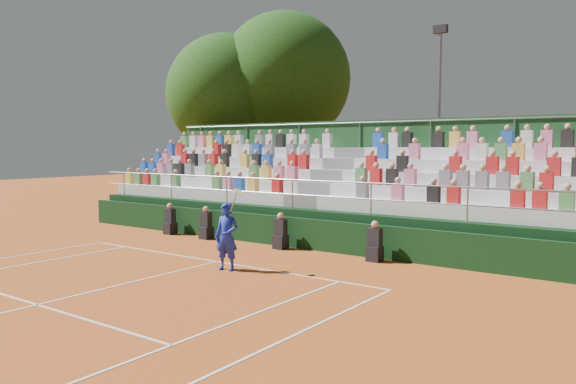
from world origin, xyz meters
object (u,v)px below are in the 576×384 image
Objects in this scene: tennis_player at (227,237)px; floodlight_mast at (439,109)px; tree_west at (225,94)px; tree_east at (284,79)px.

floodlight_mast reaches higher than tennis_player.
tree_west is at bearing -179.80° from floodlight_mast.
tennis_player is 0.26× the size of floodlight_mast.
floodlight_mast is at bearing 0.20° from tree_west.
tree_east reaches higher than floodlight_mast.
floodlight_mast is (9.88, -1.95, -2.17)m from tree_east.
tennis_player is at bearing -58.73° from tree_east.
tree_west is 12.64m from floodlight_mast.
tennis_player is at bearing -93.82° from floodlight_mast.
floodlight_mast is (12.57, 0.04, -1.35)m from tree_west.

